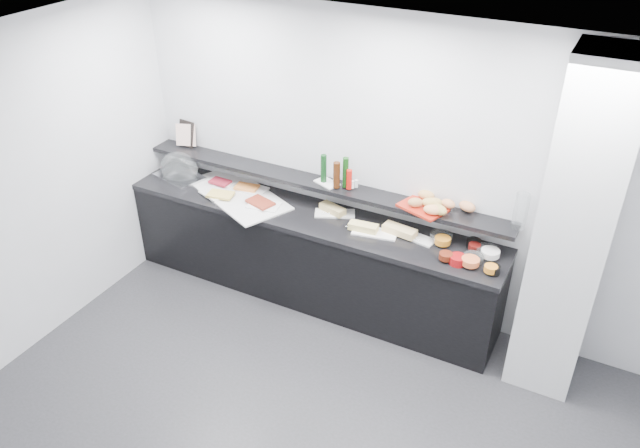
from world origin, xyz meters
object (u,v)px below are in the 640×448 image
at_px(condiment_tray, 327,183).
at_px(framed_print, 186,134).
at_px(cloche_base, 179,177).
at_px(carafe, 521,211).
at_px(bread_tray, 423,208).
at_px(sandwich_plate_mid, 375,233).

bearing_deg(condiment_tray, framed_print, -161.48).
bearing_deg(framed_print, cloche_base, -68.68).
bearing_deg(carafe, framed_print, 179.22).
distance_m(condiment_tray, bread_tray, 0.91).
relative_size(bread_tray, carafe, 1.25).
height_order(cloche_base, carafe, carafe).
height_order(cloche_base, framed_print, framed_print).
xyz_separation_m(cloche_base, carafe, (3.24, 0.21, 0.38)).
bearing_deg(condiment_tray, carafe, 22.48).
bearing_deg(sandwich_plate_mid, framed_print, 161.83).
distance_m(condiment_tray, carafe, 1.69).
height_order(sandwich_plate_mid, condiment_tray, condiment_tray).
height_order(framed_print, bread_tray, framed_print).
relative_size(cloche_base, bread_tray, 1.26).
bearing_deg(carafe, bread_tray, -174.99).
bearing_deg(carafe, sandwich_plate_mid, -167.92).
xyz_separation_m(bread_tray, carafe, (0.77, 0.07, 0.14)).
xyz_separation_m(framed_print, bread_tray, (2.53, -0.11, -0.12)).
height_order(sandwich_plate_mid, bread_tray, bread_tray).
height_order(bread_tray, carafe, carafe).
distance_m(framed_print, bread_tray, 2.54).
bearing_deg(sandwich_plate_mid, cloche_base, 168.38).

